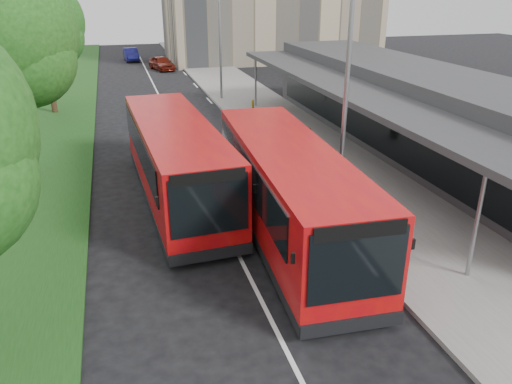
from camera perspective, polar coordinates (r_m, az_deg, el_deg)
ground at (r=15.49m, az=-1.92°, el=-7.39°), size 120.00×120.00×0.00m
pavement at (r=35.12m, az=-0.33°, el=10.10°), size 5.00×80.00×0.15m
grass_verge at (r=34.13m, az=-22.09°, el=8.02°), size 5.00×80.00×0.10m
lane_centre_line at (r=29.25m, az=-9.14°, el=7.07°), size 0.12×70.00×0.01m
kerb_dashes at (r=33.57m, az=-4.37°, el=9.32°), size 0.12×56.00×0.01m
station_building at (r=25.90m, az=17.62°, el=8.92°), size 7.70×26.00×4.00m
tree_mid at (r=22.50m, az=-26.63°, el=15.18°), size 5.49×5.49×8.83m
tree_far at (r=34.38m, az=-23.29°, el=16.90°), size 5.10×5.10×8.20m
lamp_post_near at (r=16.96m, az=10.06°, el=12.03°), size 1.44×0.28×8.00m
lamp_post_far at (r=35.89m, az=-4.30°, el=17.82°), size 1.44×0.28×8.00m
bus_main at (r=16.08m, az=3.73°, el=0.03°), size 3.32×10.99×3.08m
bus_second at (r=19.16m, az=-9.11°, el=3.53°), size 3.28×10.87×3.04m
litter_bin at (r=25.51m, az=5.72°, el=6.29°), size 0.59×0.59×0.88m
bollard at (r=31.78m, az=-0.36°, el=9.68°), size 0.18×0.18×0.86m
car_near at (r=50.46m, az=-10.73°, el=14.29°), size 2.54×4.16×1.32m
car_far at (r=57.45m, az=-14.09°, el=15.00°), size 1.65×4.06×1.31m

